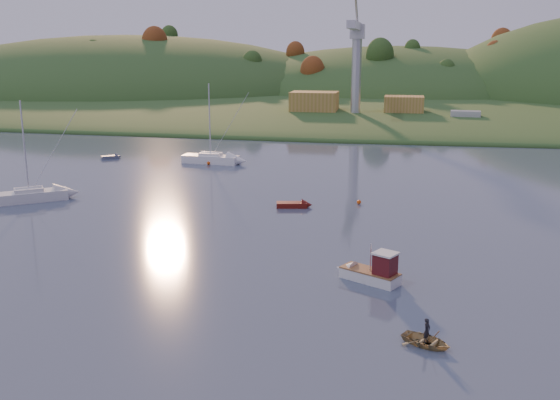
% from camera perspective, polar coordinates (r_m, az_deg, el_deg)
% --- Properties ---
extents(far_shore, '(620.00, 220.00, 1.50)m').
position_cam_1_polar(far_shore, '(256.44, 8.33, 9.76)').
color(far_shore, '#284A1D').
rests_on(far_shore, ground).
extents(shore_slope, '(640.00, 150.00, 7.00)m').
position_cam_1_polar(shore_slope, '(191.75, 7.31, 8.46)').
color(shore_slope, '#284A1D').
rests_on(shore_slope, ground).
extents(hill_left, '(170.00, 140.00, 44.00)m').
position_cam_1_polar(hill_left, '(248.46, -13.56, 9.40)').
color(hill_left, '#284A1D').
rests_on(hill_left, ground).
extents(hill_center, '(140.00, 120.00, 36.00)m').
position_cam_1_polar(hill_center, '(236.19, 10.53, 9.33)').
color(hill_center, '#284A1D').
rests_on(hill_center, ground).
extents(hillside_trees, '(280.00, 50.00, 32.00)m').
position_cam_1_polar(hillside_trees, '(211.64, 7.69, 8.94)').
color(hillside_trees, '#27491A').
rests_on(hillside_trees, ground).
extents(wharf, '(42.00, 16.00, 2.40)m').
position_cam_1_polar(wharf, '(148.63, 8.09, 7.37)').
color(wharf, slate).
rests_on(wharf, ground).
extents(shed_west, '(11.00, 8.00, 4.80)m').
position_cam_1_polar(shed_west, '(150.51, 3.15, 8.94)').
color(shed_west, olive).
rests_on(shed_west, wharf).
extents(shed_east, '(9.00, 7.00, 4.00)m').
position_cam_1_polar(shed_east, '(150.10, 11.26, 8.53)').
color(shed_east, olive).
rests_on(shed_east, wharf).
extents(dock_crane, '(3.20, 28.00, 20.30)m').
position_cam_1_polar(dock_crane, '(144.31, 7.01, 13.57)').
color(dock_crane, '#B7B7BC').
rests_on(dock_crane, wharf).
extents(fishing_boat, '(5.55, 4.06, 3.45)m').
position_cam_1_polar(fishing_boat, '(48.81, 7.88, -6.43)').
color(fishing_boat, silver).
rests_on(fishing_boat, ground).
extents(sailboat_near, '(8.29, 7.05, 11.71)m').
position_cam_1_polar(sailboat_near, '(78.38, -21.95, 0.43)').
color(sailboat_near, silver).
rests_on(sailboat_near, ground).
extents(sailboat_far, '(9.01, 3.44, 12.22)m').
position_cam_1_polar(sailboat_far, '(97.42, -6.36, 3.82)').
color(sailboat_far, white).
rests_on(sailboat_far, ground).
extents(canoe, '(3.75, 3.40, 0.64)m').
position_cam_1_polar(canoe, '(39.53, 13.23, -12.42)').
color(canoe, tan).
rests_on(canoe, ground).
extents(paddler, '(0.58, 0.66, 1.51)m').
position_cam_1_polar(paddler, '(39.34, 13.26, -11.85)').
color(paddler, black).
rests_on(paddler, ground).
extents(red_tender, '(4.20, 2.11, 1.37)m').
position_cam_1_polar(red_tender, '(70.12, 1.72, -0.44)').
color(red_tender, '#5E140D').
rests_on(red_tender, ground).
extents(grey_dinghy, '(3.25, 2.87, 1.19)m').
position_cam_1_polar(grey_dinghy, '(104.68, -14.95, 3.84)').
color(grey_dinghy, slate).
rests_on(grey_dinghy, ground).
extents(work_vessel, '(15.26, 6.33, 3.84)m').
position_cam_1_polar(work_vessel, '(145.07, 16.55, 6.85)').
color(work_vessel, slate).
rests_on(work_vessel, ground).
extents(buoy_1, '(0.50, 0.50, 0.50)m').
position_cam_1_polar(buoy_1, '(72.04, 7.23, -0.19)').
color(buoy_1, '#E94E0C').
rests_on(buoy_1, ground).
extents(buoy_3, '(0.50, 0.50, 0.50)m').
position_cam_1_polar(buoy_3, '(96.20, -6.55, 3.37)').
color(buoy_3, '#E94E0C').
rests_on(buoy_3, ground).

